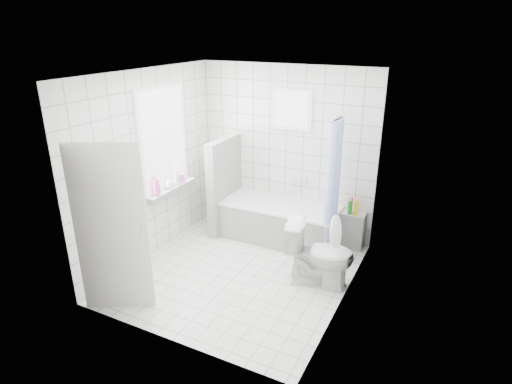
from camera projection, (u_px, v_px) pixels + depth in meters
The scene contains 19 objects.
ground at pixel (240, 272), 5.77m from camera, with size 3.00×3.00×0.00m, color white.
ceiling at pixel (237, 73), 4.82m from camera, with size 3.00×3.00×0.00m, color white.
wall_back at pixel (286, 152), 6.54m from camera, with size 2.80×0.02×2.60m, color white.
wall_front at pixel (162, 230), 4.05m from camera, with size 2.80×0.02×2.60m, color white.
wall_left at pixel (150, 166), 5.88m from camera, with size 0.02×3.00×2.60m, color white.
wall_right at pixel (350, 201), 4.71m from camera, with size 0.02×3.00×2.60m, color white.
window_left at pixel (164, 140), 6.00m from camera, with size 0.01×0.90×1.40m, color white.
window_back at pixel (292, 110), 6.22m from camera, with size 0.50×0.01×0.50m, color white.
window_sill at pixel (171, 190), 6.25m from camera, with size 0.18×1.02×0.08m, color white.
door at pixel (112, 230), 4.71m from camera, with size 0.04×0.80×2.00m, color silver.
bathtub at pixel (280, 222), 6.56m from camera, with size 1.77×0.77×0.58m.
partition_wall at pixel (224, 185), 6.75m from camera, with size 0.15×0.85×1.50m, color white.
tiled_ledge at pixel (351, 229), 6.35m from camera, with size 0.40×0.24×0.55m, color white.
toilet at pixel (320, 254), 5.37m from camera, with size 0.48×0.84×0.86m, color white.
curtain_rod at pixel (340, 116), 5.57m from camera, with size 0.02×0.02×0.80m, color silver.
shower_curtain at pixel (332, 184), 5.79m from camera, with size 0.14×0.48×1.78m, color #4C60E0, non-canonical shape.
tub_faucet at pixel (296, 182), 6.59m from camera, with size 0.18×0.06×0.06m, color silver.
sill_bottles at pixel (168, 180), 6.13m from camera, with size 0.17×0.73×0.32m.
ledge_bottles at pixel (352, 207), 6.17m from camera, with size 0.17×0.15×0.22m.
Camera 1 is at (2.42, -4.35, 3.12)m, focal length 30.00 mm.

